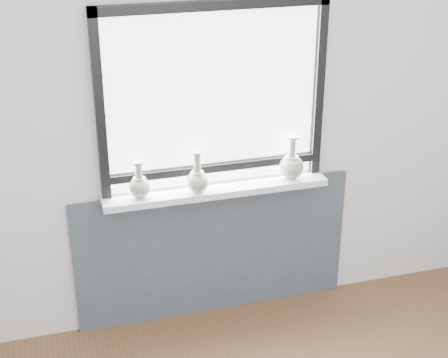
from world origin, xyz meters
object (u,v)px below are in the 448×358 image
object	(u,v)px
windowsill	(216,190)
vase_b	(197,179)
vase_a	(140,186)
vase_c	(291,165)

from	to	relation	value
windowsill	vase_b	bearing A→B (deg)	-166.52
windowsill	vase_a	world-z (taller)	vase_a
vase_b	vase_c	distance (m)	0.58
windowsill	vase_b	size ratio (longest dim) A/B	5.43
vase_a	vase_b	xyz separation A→B (m)	(0.33, -0.02, 0.01)
vase_a	windowsill	bearing A→B (deg)	1.09
windowsill	vase_a	size ratio (longest dim) A/B	6.18
vase_a	vase_b	distance (m)	0.33
vase_b	windowsill	bearing A→B (deg)	13.48
windowsill	vase_c	world-z (taller)	vase_c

